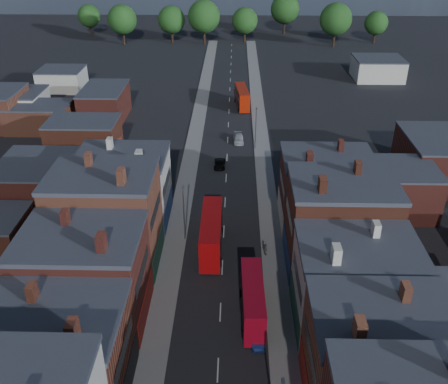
{
  "coord_description": "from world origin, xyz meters",
  "views": [
    {
      "loc": [
        1.38,
        -25.56,
        38.52
      ],
      "look_at": [
        0.0,
        33.19,
        5.62
      ],
      "focal_mm": 40.0,
      "sensor_mm": 36.0,
      "label": 1
    }
  ],
  "objects_px": {
    "bus_0": "(211,233)",
    "car_3": "(239,139)",
    "car_2": "(220,164)",
    "bus_1": "(253,300)",
    "bus_2": "(242,97)",
    "car_1": "(256,337)",
    "ped_3": "(265,249)"
  },
  "relations": [
    {
      "from": "car_2",
      "to": "car_3",
      "type": "distance_m",
      "value": 11.47
    },
    {
      "from": "bus_0",
      "to": "car_1",
      "type": "distance_m",
      "value": 16.88
    },
    {
      "from": "bus_1",
      "to": "car_3",
      "type": "bearing_deg",
      "value": 90.28
    },
    {
      "from": "bus_1",
      "to": "bus_2",
      "type": "xyz_separation_m",
      "value": [
        -0.61,
        67.54,
        0.06
      ]
    },
    {
      "from": "car_1",
      "to": "car_2",
      "type": "relative_size",
      "value": 0.89
    },
    {
      "from": "car_1",
      "to": "car_3",
      "type": "xyz_separation_m",
      "value": [
        -1.71,
        51.3,
        0.06
      ]
    },
    {
      "from": "bus_2",
      "to": "car_3",
      "type": "distance_m",
      "value": 20.0
    },
    {
      "from": "bus_0",
      "to": "bus_1",
      "type": "xyz_separation_m",
      "value": [
        5.0,
        -12.22,
        -0.32
      ]
    },
    {
      "from": "bus_0",
      "to": "car_3",
      "type": "relative_size",
      "value": 2.47
    },
    {
      "from": "bus_0",
      "to": "car_3",
      "type": "height_order",
      "value": "bus_0"
    },
    {
      "from": "car_1",
      "to": "bus_0",
      "type": "bearing_deg",
      "value": 101.1
    },
    {
      "from": "car_1",
      "to": "ped_3",
      "type": "distance_m",
      "value": 14.89
    },
    {
      "from": "car_2",
      "to": "ped_3",
      "type": "relative_size",
      "value": 2.46
    },
    {
      "from": "bus_1",
      "to": "bus_2",
      "type": "height_order",
      "value": "bus_2"
    },
    {
      "from": "bus_2",
      "to": "car_1",
      "type": "bearing_deg",
      "value": -95.8
    },
    {
      "from": "bus_1",
      "to": "ped_3",
      "type": "relative_size",
      "value": 5.89
    },
    {
      "from": "car_2",
      "to": "car_3",
      "type": "height_order",
      "value": "car_3"
    },
    {
      "from": "car_2",
      "to": "car_1",
      "type": "bearing_deg",
      "value": -82.31
    },
    {
      "from": "car_1",
      "to": "ped_3",
      "type": "relative_size",
      "value": 2.18
    },
    {
      "from": "bus_2",
      "to": "car_3",
      "type": "bearing_deg",
      "value": -98.84
    },
    {
      "from": "bus_0",
      "to": "car_1",
      "type": "bearing_deg",
      "value": -71.7
    },
    {
      "from": "car_1",
      "to": "car_3",
      "type": "distance_m",
      "value": 51.33
    },
    {
      "from": "bus_0",
      "to": "car_2",
      "type": "relative_size",
      "value": 2.72
    },
    {
      "from": "bus_2",
      "to": "car_2",
      "type": "xyz_separation_m",
      "value": [
        -4.09,
        -30.91,
        -1.78
      ]
    },
    {
      "from": "car_3",
      "to": "bus_0",
      "type": "bearing_deg",
      "value": -98.07
    },
    {
      "from": "car_1",
      "to": "car_2",
      "type": "height_order",
      "value": "car_1"
    },
    {
      "from": "bus_0",
      "to": "bus_2",
      "type": "distance_m",
      "value": 55.49
    },
    {
      "from": "ped_3",
      "to": "bus_2",
      "type": "bearing_deg",
      "value": -14.86
    },
    {
      "from": "bus_2",
      "to": "car_1",
      "type": "height_order",
      "value": "bus_2"
    },
    {
      "from": "car_2",
      "to": "ped_3",
      "type": "height_order",
      "value": "ped_3"
    },
    {
      "from": "ped_3",
      "to": "car_3",
      "type": "bearing_deg",
      "value": -12.19
    },
    {
      "from": "bus_2",
      "to": "car_3",
      "type": "relative_size",
      "value": 2.26
    }
  ]
}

